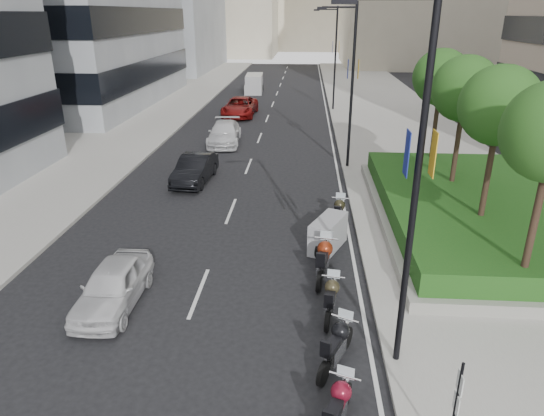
# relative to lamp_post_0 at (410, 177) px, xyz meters

# --- Properties ---
(ground) EXTENTS (160.00, 160.00, 0.00)m
(ground) POSITION_rel_lamp_post_0_xyz_m (-4.14, -1.00, -5.07)
(ground) COLOR black
(ground) RESTS_ON ground
(sidewalk_right) EXTENTS (10.00, 100.00, 0.15)m
(sidewalk_right) POSITION_rel_lamp_post_0_xyz_m (4.86, 29.00, -4.99)
(sidewalk_right) COLOR #9E9B93
(sidewalk_right) RESTS_ON ground
(sidewalk_left) EXTENTS (8.00, 100.00, 0.15)m
(sidewalk_left) POSITION_rel_lamp_post_0_xyz_m (-16.14, 29.00, -4.99)
(sidewalk_left) COLOR #9E9B93
(sidewalk_left) RESTS_ON ground
(lane_edge) EXTENTS (0.12, 100.00, 0.01)m
(lane_edge) POSITION_rel_lamp_post_0_xyz_m (-0.44, 29.00, -5.06)
(lane_edge) COLOR silver
(lane_edge) RESTS_ON ground
(lane_centre) EXTENTS (0.12, 100.00, 0.01)m
(lane_centre) POSITION_rel_lamp_post_0_xyz_m (-5.64, 29.00, -5.06)
(lane_centre) COLOR silver
(lane_centre) RESTS_ON ground
(planter) EXTENTS (10.00, 14.00, 0.40)m
(planter) POSITION_rel_lamp_post_0_xyz_m (5.86, 9.00, -4.72)
(planter) COLOR gray
(planter) RESTS_ON sidewalk_right
(hedge) EXTENTS (9.40, 13.40, 0.80)m
(hedge) POSITION_rel_lamp_post_0_xyz_m (5.86, 9.00, -4.12)
(hedge) COLOR #144815
(hedge) RESTS_ON planter
(tree_1) EXTENTS (2.80, 2.80, 6.30)m
(tree_1) POSITION_rel_lamp_post_0_xyz_m (4.36, 7.00, 0.36)
(tree_1) COLOR #332319
(tree_1) RESTS_ON planter
(tree_2) EXTENTS (2.80, 2.80, 6.30)m
(tree_2) POSITION_rel_lamp_post_0_xyz_m (4.36, 11.00, 0.36)
(tree_2) COLOR #332319
(tree_2) RESTS_ON planter
(tree_3) EXTENTS (2.80, 2.80, 6.30)m
(tree_3) POSITION_rel_lamp_post_0_xyz_m (4.36, 15.00, 0.36)
(tree_3) COLOR #332319
(tree_3) RESTS_ON planter
(lamp_post_0) EXTENTS (2.34, 0.45, 9.00)m
(lamp_post_0) POSITION_rel_lamp_post_0_xyz_m (0.00, 0.00, 0.00)
(lamp_post_0) COLOR black
(lamp_post_0) RESTS_ON ground
(lamp_post_1) EXTENTS (2.34, 0.45, 9.00)m
(lamp_post_1) POSITION_rel_lamp_post_0_xyz_m (0.00, 17.00, 0.00)
(lamp_post_1) COLOR black
(lamp_post_1) RESTS_ON ground
(lamp_post_2) EXTENTS (2.34, 0.45, 9.00)m
(lamp_post_2) POSITION_rel_lamp_post_0_xyz_m (0.00, 35.00, 0.00)
(lamp_post_2) COLOR black
(lamp_post_2) RESTS_ON ground
(parking_sign) EXTENTS (0.06, 0.32, 2.50)m
(parking_sign) POSITION_rel_lamp_post_0_xyz_m (0.66, -3.00, -3.61)
(parking_sign) COLOR black
(parking_sign) RESTS_ON ground
(motorcycle_1) EXTENTS (0.93, 2.06, 1.07)m
(motorcycle_1) POSITION_rel_lamp_post_0_xyz_m (-1.49, -2.27, -4.50)
(motorcycle_1) COLOR black
(motorcycle_1) RESTS_ON ground
(motorcycle_2) EXTENTS (1.10, 2.07, 1.11)m
(motorcycle_2) POSITION_rel_lamp_post_0_xyz_m (-1.40, -0.15, -4.47)
(motorcycle_2) COLOR black
(motorcycle_2) RESTS_ON ground
(motorcycle_3) EXTENTS (0.70, 2.11, 1.05)m
(motorcycle_3) POSITION_rel_lamp_post_0_xyz_m (-1.45, 2.05, -4.50)
(motorcycle_3) COLOR black
(motorcycle_3) RESTS_ON ground
(motorcycle_4) EXTENTS (0.82, 2.47, 1.23)m
(motorcycle_4) POSITION_rel_lamp_post_0_xyz_m (-1.60, 4.27, -4.41)
(motorcycle_4) COLOR black
(motorcycle_4) RESTS_ON ground
(motorcycle_5) EXTENTS (1.58, 2.21, 1.25)m
(motorcycle_5) POSITION_rel_lamp_post_0_xyz_m (-1.37, 6.46, -4.44)
(motorcycle_5) COLOR black
(motorcycle_5) RESTS_ON ground
(motorcycle_6) EXTENTS (0.74, 2.22, 1.11)m
(motorcycle_6) POSITION_rel_lamp_post_0_xyz_m (-0.85, 8.64, -4.47)
(motorcycle_6) COLOR black
(motorcycle_6) RESTS_ON ground
(car_a) EXTENTS (1.61, 3.98, 1.35)m
(car_a) POSITION_rel_lamp_post_0_xyz_m (-8.08, 2.14, -4.39)
(car_a) COLOR silver
(car_a) RESTS_ON ground
(car_b) EXTENTS (1.83, 4.47, 1.44)m
(car_b) POSITION_rel_lamp_post_0_xyz_m (-8.14, 13.93, -4.35)
(car_b) COLOR black
(car_b) RESTS_ON ground
(car_c) EXTENTS (2.39, 5.23, 1.48)m
(car_c) POSITION_rel_lamp_post_0_xyz_m (-7.89, 22.12, -4.32)
(car_c) COLOR silver
(car_c) RESTS_ON ground
(car_d) EXTENTS (2.82, 5.83, 1.60)m
(car_d) POSITION_rel_lamp_post_0_xyz_m (-8.11, 31.91, -4.26)
(car_d) COLOR maroon
(car_d) RESTS_ON ground
(delivery_van) EXTENTS (2.04, 4.81, 1.98)m
(delivery_van) POSITION_rel_lamp_post_0_xyz_m (-8.26, 45.31, -4.14)
(delivery_van) COLOR #B7B7B9
(delivery_van) RESTS_ON ground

